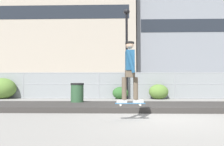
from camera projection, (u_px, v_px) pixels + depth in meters
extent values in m
plane|color=gray|center=(165.00, 118.00, 6.10)|extent=(120.00, 120.00, 0.00)
cube|color=#33302D|center=(151.00, 106.00, 8.61)|extent=(16.22, 3.03, 0.19)
cube|color=#2D608C|center=(130.00, 103.00, 5.79)|extent=(0.81, 0.24, 0.02)
cylinder|color=silver|center=(139.00, 104.00, 5.88)|extent=(0.06, 0.03, 0.05)
cylinder|color=silver|center=(140.00, 105.00, 5.70)|extent=(0.06, 0.03, 0.05)
cylinder|color=silver|center=(120.00, 104.00, 5.87)|extent=(0.06, 0.03, 0.05)
cylinder|color=silver|center=(121.00, 105.00, 5.69)|extent=(0.06, 0.03, 0.05)
cube|color=#99999E|center=(140.00, 104.00, 5.79)|extent=(0.06, 0.14, 0.01)
cube|color=#99999E|center=(120.00, 104.00, 5.78)|extent=(0.06, 0.14, 0.01)
cube|color=#B2ADA8|center=(138.00, 101.00, 5.80)|extent=(0.28, 0.11, 0.09)
cube|color=#B2ADA8|center=(122.00, 101.00, 5.78)|extent=(0.28, 0.11, 0.09)
cylinder|color=brown|center=(136.00, 88.00, 5.81)|extent=(0.13, 0.13, 0.60)
cylinder|color=brown|center=(124.00, 88.00, 5.81)|extent=(0.13, 0.13, 0.60)
cube|color=brown|center=(130.00, 74.00, 5.83)|extent=(0.26, 0.35, 0.18)
cube|color=navy|center=(130.00, 61.00, 5.85)|extent=(0.24, 0.39, 0.54)
cylinder|color=navy|center=(129.00, 64.00, 6.09)|extent=(0.24, 0.10, 0.58)
cylinder|color=navy|center=(131.00, 62.00, 5.60)|extent=(0.24, 0.10, 0.58)
sphere|color=tan|center=(130.00, 45.00, 5.88)|extent=(0.21, 0.21, 0.21)
cylinder|color=black|center=(130.00, 43.00, 5.88)|extent=(0.24, 0.24, 0.05)
cylinder|color=gray|center=(23.00, 85.00, 15.43)|extent=(0.06, 0.06, 1.85)
cylinder|color=gray|center=(99.00, 85.00, 15.28)|extent=(0.06, 0.06, 1.85)
cylinder|color=gray|center=(175.00, 85.00, 15.13)|extent=(0.06, 0.06, 1.85)
cylinder|color=gray|center=(137.00, 73.00, 15.26)|extent=(26.85, 0.04, 0.04)
cylinder|color=gray|center=(137.00, 84.00, 15.21)|extent=(26.85, 0.04, 0.04)
cylinder|color=gray|center=(137.00, 98.00, 15.15)|extent=(26.85, 0.04, 0.04)
cube|color=gray|center=(137.00, 85.00, 15.20)|extent=(26.85, 0.01, 1.85)
cylinder|color=black|center=(127.00, 56.00, 14.90)|extent=(0.16, 0.16, 5.88)
ellipsoid|color=black|center=(127.00, 12.00, 15.08)|extent=(0.44, 0.44, 0.36)
cube|color=maroon|center=(105.00, 89.00, 17.64)|extent=(4.53, 2.15, 0.70)
cube|color=#23282D|center=(102.00, 80.00, 17.67)|extent=(2.32, 1.77, 0.64)
cylinder|color=black|center=(120.00, 93.00, 18.54)|extent=(0.66, 0.29, 0.64)
cylinder|color=black|center=(122.00, 93.00, 16.84)|extent=(0.66, 0.29, 0.64)
cylinder|color=black|center=(88.00, 93.00, 18.40)|extent=(0.66, 0.29, 0.64)
cylinder|color=black|center=(87.00, 93.00, 16.70)|extent=(0.66, 0.29, 0.64)
cube|color=silver|center=(172.00, 89.00, 17.40)|extent=(4.52, 2.12, 0.70)
cube|color=#23282D|center=(170.00, 80.00, 17.43)|extent=(2.31, 1.76, 0.64)
cylinder|color=black|center=(185.00, 93.00, 18.30)|extent=(0.66, 0.29, 0.64)
cylinder|color=black|center=(193.00, 93.00, 16.59)|extent=(0.66, 0.29, 0.64)
cylinder|color=black|center=(153.00, 93.00, 18.17)|extent=(0.66, 0.29, 0.64)
cylinder|color=black|center=(158.00, 93.00, 16.47)|extent=(0.66, 0.29, 0.64)
cube|color=#9E9384|center=(63.00, 37.00, 46.77)|extent=(30.28, 15.99, 22.76)
cube|color=#1E232B|center=(52.00, 12.00, 38.93)|extent=(27.85, 0.04, 2.50)
cube|color=slate|center=(180.00, 44.00, 45.87)|extent=(19.10, 10.79, 19.61)
cube|color=#1E232B|center=(188.00, 26.00, 40.60)|extent=(17.57, 0.04, 2.50)
ellipsoid|color=#567A33|center=(2.00, 88.00, 15.03)|extent=(1.87, 1.53, 1.44)
ellipsoid|color=#2D5B28|center=(120.00, 93.00, 14.68)|extent=(1.07, 0.88, 0.83)
ellipsoid|color=#567A33|center=(159.00, 92.00, 14.62)|extent=(1.30, 1.07, 1.01)
cylinder|color=#2D5133|center=(77.00, 96.00, 9.60)|extent=(0.56, 0.56, 0.95)
cylinder|color=black|center=(77.00, 84.00, 9.63)|extent=(0.59, 0.59, 0.08)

